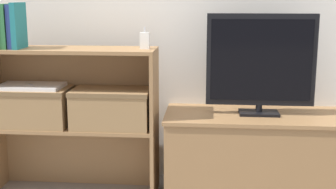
{
  "coord_description": "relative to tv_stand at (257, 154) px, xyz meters",
  "views": [
    {
      "loc": [
        0.22,
        -2.37,
        1.13
      ],
      "look_at": [
        0.0,
        0.14,
        0.59
      ],
      "focal_mm": 50.0,
      "sensor_mm": 36.0,
      "label": 1
    }
  ],
  "objects": [
    {
      "name": "tv_stand",
      "position": [
        0.0,
        0.0,
        0.0
      ],
      "size": [
        1.05,
        0.46,
        0.47
      ],
      "color": "olive",
      "rests_on": "ground_plane"
    },
    {
      "name": "tv",
      "position": [
        -0.0,
        -0.0,
        0.53
      ],
      "size": [
        0.6,
        0.14,
        0.56
      ],
      "color": "black",
      "rests_on": "tv_stand"
    },
    {
      "name": "book_navy",
      "position": [
        -1.35,
        -0.11,
        0.73
      ],
      "size": [
        0.03,
        0.13,
        0.24
      ],
      "color": "navy",
      "rests_on": "bookshelf_upper_tier"
    },
    {
      "name": "book_crimson",
      "position": [
        -1.41,
        -0.11,
        0.72
      ],
      "size": [
        0.02,
        0.15,
        0.23
      ],
      "color": "#B22328",
      "rests_on": "bookshelf_upper_tier"
    },
    {
      "name": "laptop",
      "position": [
        -1.28,
        -0.09,
        0.39
      ],
      "size": [
        0.36,
        0.21,
        0.02
      ],
      "color": "white",
      "rests_on": "storage_basket_left"
    },
    {
      "name": "bookshelf_lower_tier",
      "position": [
        -1.05,
        -0.02,
        0.02
      ],
      "size": [
        0.96,
        0.29,
        0.4
      ],
      "color": "olive",
      "rests_on": "ground_plane"
    },
    {
      "name": "storage_basket_left",
      "position": [
        -1.28,
        -0.09,
        0.28
      ],
      "size": [
        0.44,
        0.26,
        0.21
      ],
      "color": "#937047",
      "rests_on": "bookshelf_lower_tier"
    },
    {
      "name": "storage_basket_right",
      "position": [
        -0.82,
        -0.09,
        0.28
      ],
      "size": [
        0.44,
        0.26,
        0.21
      ],
      "color": "#937047",
      "rests_on": "bookshelf_lower_tier"
    },
    {
      "name": "book_forest",
      "position": [
        -1.38,
        -0.11,
        0.73
      ],
      "size": [
        0.03,
        0.14,
        0.24
      ],
      "color": "#286638",
      "rests_on": "bookshelf_upper_tier"
    },
    {
      "name": "book_teal",
      "position": [
        -1.32,
        -0.11,
        0.73
      ],
      "size": [
        0.03,
        0.16,
        0.25
      ],
      "color": "#1E7075",
      "rests_on": "bookshelf_upper_tier"
    },
    {
      "name": "baby_monitor",
      "position": [
        -0.63,
        -0.07,
        0.65
      ],
      "size": [
        0.05,
        0.04,
        0.12
      ],
      "color": "white",
      "rests_on": "bookshelf_upper_tier"
    },
    {
      "name": "bookshelf_upper_tier",
      "position": [
        -1.05,
        -0.02,
        0.45
      ],
      "size": [
        0.96,
        0.29,
        0.44
      ],
      "color": "olive",
      "rests_on": "bookshelf_lower_tier"
    }
  ]
}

